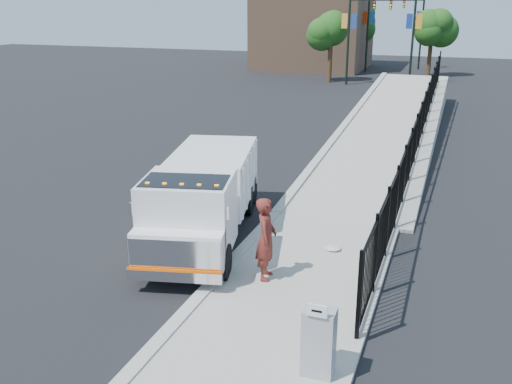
% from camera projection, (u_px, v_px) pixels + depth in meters
% --- Properties ---
extents(ground, '(120.00, 120.00, 0.00)m').
position_uv_depth(ground, '(226.00, 272.00, 13.95)').
color(ground, black).
rests_on(ground, ground).
extents(sidewalk, '(3.55, 12.00, 0.12)m').
position_uv_depth(sidewalk, '(276.00, 325.00, 11.53)').
color(sidewalk, '#9E998E').
rests_on(sidewalk, ground).
extents(curb, '(0.30, 12.00, 0.16)m').
position_uv_depth(curb, '(190.00, 308.00, 12.14)').
color(curb, '#ADAAA3').
rests_on(curb, ground).
extents(ramp, '(3.95, 24.06, 3.19)m').
position_uv_depth(ramp, '(393.00, 138.00, 27.55)').
color(ramp, '#9E998E').
rests_on(ramp, ground).
extents(iron_fence, '(0.10, 28.00, 1.80)m').
position_uv_depth(iron_fence, '(419.00, 140.00, 23.24)').
color(iron_fence, black).
rests_on(iron_fence, ground).
extents(truck, '(3.65, 7.13, 2.34)m').
position_uv_depth(truck, '(203.00, 194.00, 15.46)').
color(truck, black).
rests_on(truck, ground).
extents(worker, '(0.61, 0.80, 1.97)m').
position_uv_depth(worker, '(266.00, 239.00, 13.09)').
color(worker, maroon).
rests_on(worker, sidewalk).
extents(utility_cabinet, '(0.55, 0.40, 1.25)m').
position_uv_depth(utility_cabinet, '(319.00, 342.00, 9.76)').
color(utility_cabinet, gray).
rests_on(utility_cabinet, sidewalk).
extents(arrow_sign, '(0.35, 0.04, 0.22)m').
position_uv_depth(arrow_sign, '(317.00, 311.00, 9.33)').
color(arrow_sign, white).
rests_on(arrow_sign, utility_cabinet).
extents(debris, '(0.42, 0.42, 0.10)m').
position_uv_depth(debris, '(333.00, 248.00, 14.87)').
color(debris, silver).
rests_on(debris, sidewalk).
extents(light_pole_0, '(3.78, 0.22, 8.00)m').
position_uv_depth(light_pole_0, '(353.00, 27.00, 43.42)').
color(light_pole_0, black).
rests_on(light_pole_0, ground).
extents(light_pole_1, '(3.78, 0.22, 8.00)m').
position_uv_depth(light_pole_1, '(410.00, 27.00, 43.08)').
color(light_pole_1, black).
rests_on(light_pole_1, ground).
extents(light_pole_2, '(3.78, 0.22, 8.00)m').
position_uv_depth(light_pole_2, '(371.00, 23.00, 51.20)').
color(light_pole_2, black).
rests_on(light_pole_2, ground).
extents(light_pole_3, '(3.78, 0.22, 8.00)m').
position_uv_depth(light_pole_3, '(419.00, 22.00, 53.64)').
color(light_pole_3, black).
rests_on(light_pole_3, ground).
extents(tree_0, '(2.76, 2.76, 5.38)m').
position_uv_depth(tree_0, '(331.00, 32.00, 44.87)').
color(tree_0, '#382314').
rests_on(tree_0, ground).
extents(tree_1, '(2.58, 2.58, 5.29)m').
position_uv_depth(tree_1, '(432.00, 29.00, 48.50)').
color(tree_1, '#382314').
rests_on(tree_1, ground).
extents(tree_2, '(2.82, 2.82, 5.41)m').
position_uv_depth(tree_2, '(361.00, 26.00, 55.47)').
color(tree_2, '#382314').
rests_on(tree_2, ground).
extents(building, '(10.00, 10.00, 8.00)m').
position_uv_depth(building, '(314.00, 25.00, 54.80)').
color(building, '#8C664C').
rests_on(building, ground).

